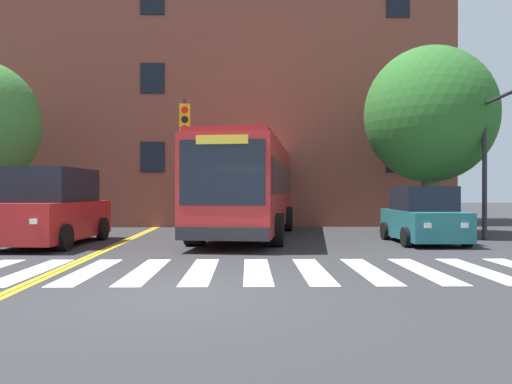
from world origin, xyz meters
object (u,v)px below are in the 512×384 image
(car_teal_far_lane, at_px, (423,217))
(traffic_light_overhead, at_px, (184,144))
(car_silver_behind_bus, at_px, (261,205))
(street_tree_curbside_large, at_px, (430,115))
(traffic_light_near_corner, at_px, (507,133))
(car_red_near_lane, at_px, (53,209))
(city_bus, at_px, (249,186))

(car_teal_far_lane, relative_size, traffic_light_overhead, 0.77)
(car_silver_behind_bus, xyz_separation_m, street_tree_curbside_large, (6.05, -8.67, 3.69))
(traffic_light_near_corner, distance_m, street_tree_curbside_large, 3.97)
(traffic_light_near_corner, xyz_separation_m, street_tree_curbside_large, (-0.95, 3.69, 1.09))
(car_teal_far_lane, bearing_deg, traffic_light_overhead, 168.91)
(car_teal_far_lane, height_order, car_silver_behind_bus, car_silver_behind_bus)
(car_teal_far_lane, distance_m, traffic_light_near_corner, 3.58)
(car_red_near_lane, relative_size, traffic_light_overhead, 1.06)
(car_teal_far_lane, relative_size, traffic_light_near_corner, 0.72)
(car_red_near_lane, relative_size, street_tree_curbside_large, 0.72)
(car_red_near_lane, xyz_separation_m, car_silver_behind_bus, (7.00, 11.69, -0.26))
(city_bus, distance_m, traffic_light_near_corner, 8.72)
(car_silver_behind_bus, distance_m, traffic_light_overhead, 10.78)
(city_bus, relative_size, car_silver_behind_bus, 2.79)
(car_red_near_lane, bearing_deg, traffic_light_near_corner, -2.72)
(street_tree_curbside_large, bearing_deg, car_red_near_lane, -166.95)
(car_teal_far_lane, height_order, traffic_light_near_corner, traffic_light_near_corner)
(car_teal_far_lane, relative_size, street_tree_curbside_large, 0.52)
(city_bus, distance_m, car_teal_far_lane, 6.24)
(traffic_light_near_corner, bearing_deg, traffic_light_overhead, 167.03)
(city_bus, height_order, traffic_light_near_corner, traffic_light_near_corner)
(car_silver_behind_bus, relative_size, traffic_light_near_corner, 0.76)
(traffic_light_overhead, bearing_deg, car_red_near_lane, -156.81)
(traffic_light_overhead, height_order, street_tree_curbside_large, street_tree_curbside_large)
(city_bus, xyz_separation_m, street_tree_curbside_large, (6.91, 0.28, 2.70))
(traffic_light_near_corner, bearing_deg, car_silver_behind_bus, 119.55)
(car_red_near_lane, bearing_deg, traffic_light_overhead, 23.19)
(traffic_light_near_corner, relative_size, traffic_light_overhead, 1.06)
(car_red_near_lane, height_order, car_teal_far_lane, car_red_near_lane)
(city_bus, bearing_deg, car_red_near_lane, -155.93)
(car_red_near_lane, distance_m, car_teal_far_lane, 11.72)
(car_red_near_lane, xyz_separation_m, car_teal_far_lane, (11.71, 0.13, -0.28))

